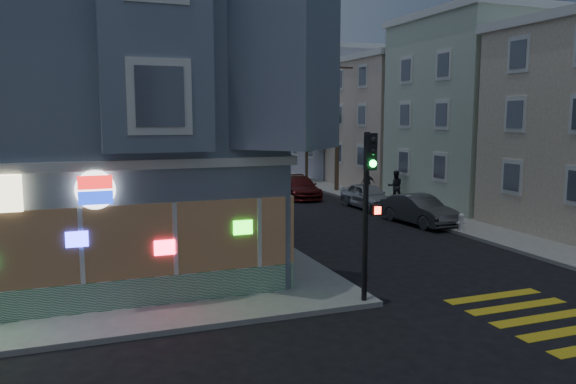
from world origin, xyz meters
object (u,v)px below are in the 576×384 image
street_tree_far (274,131)px  parked_car_a (368,196)px  pedestrian_a (395,186)px  utility_pole (337,123)px  pedestrian_b (368,183)px  parked_car_c (300,187)px  parked_car_d (260,174)px  street_tree_near (307,133)px  parked_car_b (419,210)px  fire_hydrant (461,221)px  traffic_signal (369,188)px

street_tree_far → parked_car_a: street_tree_far is taller
pedestrian_a → utility_pole: bearing=-62.2°
pedestrian_b → parked_car_a: size_ratio=0.36×
pedestrian_b → parked_car_c: size_ratio=0.32×
pedestrian_a → parked_car_d: (-4.40, 12.89, -0.35)m
street_tree_near → parked_car_b: (-1.50, -18.09, -3.21)m
street_tree_near → parked_car_a: size_ratio=1.25×
street_tree_near → street_tree_far: size_ratio=1.00×
utility_pole → pedestrian_a: size_ratio=4.77×
pedestrian_b → fire_hydrant: pedestrian_b is taller
street_tree_far → parked_car_d: size_ratio=1.00×
fire_hydrant → street_tree_far: bearing=88.2°
street_tree_far → street_tree_near: bearing=-90.0°
street_tree_near → fire_hydrant: bearing=-92.5°
street_tree_far → traffic_signal: (-9.62, -35.82, -0.61)m
parked_car_a → traffic_signal: traffic_signal is taller
street_tree_near → utility_pole: bearing=-91.9°
street_tree_far → traffic_signal: bearing=-105.0°
parked_car_a → traffic_signal: bearing=-120.1°
street_tree_near → traffic_signal: bearing=-109.1°
street_tree_near → traffic_signal: size_ratio=1.13×
street_tree_near → parked_car_a: (-1.50, -12.89, -3.21)m
pedestrian_b → parked_car_d: pedestrian_b is taller
traffic_signal → parked_car_b: bearing=61.9°
pedestrian_b → parked_car_b: pedestrian_b is taller
parked_car_a → parked_car_d: (-2.10, 13.68, 0.02)m
pedestrian_a → street_tree_far: bearing=-69.2°
parked_car_b → street_tree_far: bearing=81.1°
traffic_signal → pedestrian_a: bearing=68.2°
street_tree_near → pedestrian_a: size_ratio=2.81×
street_tree_near → parked_car_d: street_tree_near is taller
utility_pole → parked_car_c: bearing=-153.6°
utility_pole → fire_hydrant: utility_pole is taller
utility_pole → parked_car_a: (-1.30, -6.89, -4.08)m
parked_car_d → street_tree_far: bearing=67.0°
street_tree_near → parked_car_a: bearing=-96.6°
parked_car_a → parked_car_d: bearing=97.2°
street_tree_near → fire_hydrant: 20.86m
pedestrian_a → traffic_signal: (-10.42, -15.73, 2.23)m
parked_car_b → pedestrian_a: bearing=63.4°
parked_car_a → street_tree_far: bearing=84.3°
parked_car_b → fire_hydrant: parked_car_b is taller
parked_car_b → parked_car_c: (-2.10, 10.40, -0.04)m
parked_car_a → fire_hydrant: bearing=-87.1°
street_tree_near → pedestrian_b: (0.80, -8.69, -3.02)m
pedestrian_b → parked_car_a: (-2.30, -4.19, -0.19)m
utility_pole → street_tree_far: size_ratio=1.70×
street_tree_far → pedestrian_b: (0.80, -16.69, -3.02)m
street_tree_far → pedestrian_a: (0.80, -20.09, -2.84)m
street_tree_far → parked_car_a: bearing=-94.1°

